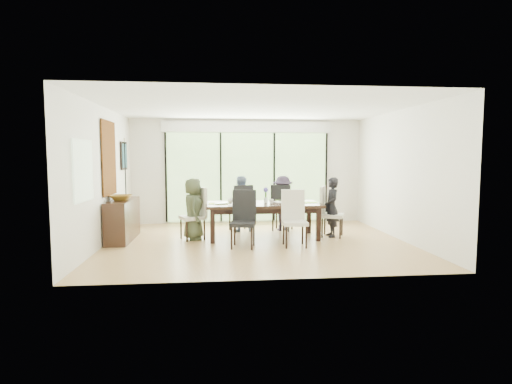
{
  "coord_description": "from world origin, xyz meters",
  "views": [
    {
      "loc": [
        -0.82,
        -7.93,
        1.72
      ],
      "look_at": [
        0.0,
        0.25,
        1.0
      ],
      "focal_mm": 28.0,
      "sensor_mm": 36.0,
      "label": 1
    }
  ],
  "objects": [
    {
      "name": "table_leg_bl",
      "position": [
        -0.9,
        0.84,
        0.34
      ],
      "size": [
        0.09,
        0.09,
        0.69
      ],
      "primitive_type": "cube",
      "color": "black",
      "rests_on": "floor"
    },
    {
      "name": "blinds_header",
      "position": [
        0.0,
        2.46,
        2.5
      ],
      "size": [
        4.4,
        0.06,
        0.28
      ],
      "primitive_type": "cube",
      "color": "white",
      "rests_on": "wall_back"
    },
    {
      "name": "wall_front",
      "position": [
        0.0,
        -2.51,
        1.35
      ],
      "size": [
        6.0,
        0.02,
        2.7
      ],
      "primitive_type": "cube",
      "color": "silver",
      "rests_on": "floor"
    },
    {
      "name": "placemat_far_l",
      "position": [
        -0.27,
        0.81,
        0.75
      ],
      "size": [
        0.44,
        0.32,
        0.01
      ],
      "primitive_type": "cube",
      "color": "olive",
      "rests_on": "table_top"
    },
    {
      "name": "mullion_a",
      "position": [
        -2.1,
        2.46,
        1.2
      ],
      "size": [
        0.05,
        0.04,
        2.3
      ],
      "primitive_type": "cube",
      "color": "black",
      "rests_on": "wall_back"
    },
    {
      "name": "hyacinth_blooms",
      "position": [
        0.23,
        0.46,
        1.03
      ],
      "size": [
        0.11,
        0.11,
        0.11
      ],
      "primitive_type": "sphere",
      "color": "#5749B7",
      "rests_on": "table_top"
    },
    {
      "name": "mullion_b",
      "position": [
        -0.7,
        2.46,
        1.2
      ],
      "size": [
        0.05,
        0.04,
        2.3
      ],
      "primitive_type": "cube",
      "color": "black",
      "rests_on": "wall_back"
    },
    {
      "name": "placemat_right",
      "position": [
        1.13,
        0.41,
        0.75
      ],
      "size": [
        0.44,
        0.32,
        0.01
      ],
      "primitive_type": "cube",
      "color": "#91C446",
      "rests_on": "table_top"
    },
    {
      "name": "hyacinth_stems",
      "position": [
        0.23,
        0.46,
        0.93
      ],
      "size": [
        0.04,
        0.04,
        0.16
      ],
      "primitive_type": "cylinder",
      "color": "#337226",
      "rests_on": "table_top"
    },
    {
      "name": "table_leg_fl",
      "position": [
        -0.9,
        -0.02,
        0.34
      ],
      "size": [
        0.09,
        0.09,
        0.69
      ],
      "primitive_type": "cube",
      "color": "black",
      "rests_on": "floor"
    },
    {
      "name": "foliage_left",
      "position": [
        -1.8,
        5.2,
        1.44
      ],
      "size": [
        3.2,
        3.2,
        3.2
      ],
      "primitive_type": "sphere",
      "color": "#14380F",
      "rests_on": "ground"
    },
    {
      "name": "candlestick_pan",
      "position": [
        -2.76,
        0.86,
        2.03
      ],
      "size": [
        0.09,
        0.09,
        0.03
      ],
      "primitive_type": "cylinder",
      "color": "black",
      "rests_on": "sideboard"
    },
    {
      "name": "foliage_mid",
      "position": [
        0.4,
        5.8,
        1.8
      ],
      "size": [
        4.0,
        4.0,
        4.0
      ],
      "primitive_type": "sphere",
      "color": "#14380F",
      "rests_on": "ground"
    },
    {
      "name": "person_far_left",
      "position": [
        -0.27,
        1.24,
        0.64
      ],
      "size": [
        0.63,
        0.42,
        1.29
      ],
      "primitive_type": "imported",
      "rotation": [
        0.0,
        0.0,
        3.21
      ],
      "color": "slate",
      "rests_on": "floor"
    },
    {
      "name": "tablet_far_r",
      "position": [
        0.68,
        0.76,
        0.76
      ],
      "size": [
        0.24,
        0.17,
        0.01
      ],
      "primitive_type": "cube",
      "color": "black",
      "rests_on": "table_top"
    },
    {
      "name": "candlestick_shaft",
      "position": [
        -2.76,
        0.86,
        1.45
      ],
      "size": [
        0.02,
        0.02,
        1.17
      ],
      "primitive_type": "cylinder",
      "color": "black",
      "rests_on": "sideboard"
    },
    {
      "name": "side_window",
      "position": [
        -2.97,
        -1.2,
        1.5
      ],
      "size": [
        0.02,
        0.9,
        1.0
      ],
      "primitive_type": "cube",
      "color": "#8CAD7F",
      "rests_on": "wall_left"
    },
    {
      "name": "chair_near_right",
      "position": [
        0.68,
        -0.46,
        0.55
      ],
      "size": [
        0.47,
        0.47,
        1.1
      ],
      "primitive_type": null,
      "rotation": [
        0.0,
        0.0,
        -0.02
      ],
      "color": "white",
      "rests_on": "floor"
    },
    {
      "name": "person_left_end",
      "position": [
        -1.3,
        0.41,
        0.64
      ],
      "size": [
        0.43,
        0.63,
        1.29
      ],
      "primitive_type": "imported",
      "rotation": [
        0.0,
        0.0,
        1.66
      ],
      "color": "#424B32",
      "rests_on": "floor"
    },
    {
      "name": "candlestick_base",
      "position": [
        -2.76,
        0.86,
        0.86
      ],
      "size": [
        0.09,
        0.09,
        0.04
      ],
      "primitive_type": "cylinder",
      "color": "black",
      "rests_on": "sideboard"
    },
    {
      "name": "cup_a",
      "position": [
        -0.52,
        0.56,
        0.8
      ],
      "size": [
        0.17,
        0.17,
        0.1
      ],
      "primitive_type": "imported",
      "rotation": [
        0.0,
        0.0,
        0.89
      ],
      "color": "white",
      "rests_on": "table_top"
    },
    {
      "name": "laptop",
      "position": [
        -0.67,
        0.31,
        0.76
      ],
      "size": [
        0.39,
        0.37,
        0.03
      ],
      "primitive_type": "imported",
      "rotation": [
        0.0,
        0.0,
        0.7
      ],
      "color": "silver",
      "rests_on": "table_top"
    },
    {
      "name": "foliage_far",
      "position": [
        -0.6,
        6.5,
        1.62
      ],
      "size": [
        3.6,
        3.6,
        3.6
      ],
      "primitive_type": "sphere",
      "color": "#14380F",
      "rests_on": "ground"
    },
    {
      "name": "chair_far_right",
      "position": [
        0.73,
        1.26,
        0.55
      ],
      "size": [
        0.6,
        0.6,
        1.1
      ],
      "primitive_type": null,
      "rotation": [
        0.0,
        0.0,
        2.76
      ],
      "color": "black",
      "rests_on": "floor"
    },
    {
      "name": "sideboard",
      "position": [
        -2.76,
        0.51,
        0.42
      ],
      "size": [
        0.42,
        1.49,
        0.84
      ],
      "primitive_type": "cube",
      "color": "black",
      "rests_on": "floor"
    },
    {
      "name": "rail_top",
      "position": [
        0.0,
        4.2,
        0.55
      ],
      "size": [
        6.0,
        0.08,
        0.06
      ],
      "primitive_type": "cube",
      "color": "brown",
      "rests_on": "deck"
    },
    {
      "name": "vase",
      "position": [
        0.23,
        0.46,
        0.81
      ],
      "size": [
        0.08,
        0.08,
        0.12
      ],
      "primitive_type": "cylinder",
      "color": "silver",
      "rests_on": "table_top"
    },
    {
      "name": "deck",
      "position": [
        0.0,
        3.4,
        -0.05
      ],
      "size": [
        6.0,
        1.8,
        0.1
      ],
      "primitive_type": "cube",
      "color": "brown",
      "rests_on": "ground"
    },
    {
      "name": "person_far_right",
      "position": [
        0.73,
        1.24,
        0.64
      ],
      "size": [
        0.64,
        0.44,
        1.29
      ],
      "primitive_type": "imported",
      "rotation": [
        0.0,
        0.0,
        3.25
      ],
      "color": "#2B2233",
      "rests_on": "floor"
    },
    {
      "name": "tablet_far_l",
      "position": [
        -0.17,
        0.76,
        0.76
      ],
      "size": [
        0.26,
        0.18,
        0.01
      ],
      "primitive_type": "cube",
      "color": "black",
      "rests_on": "table_top"
    },
    {
      "name": "platter_snacks",
      "position": [
        -0.37,
        0.11,
        0.78
      ],
      "size": [
        0.2,
        0.2,
        0.01
      ],
      "primitive_type": "cube",
      "color": "orange",
      "rests_on": "table_top"
    },
    {
      "name": "placemat_far_r",
      "position": [
        0.73,
        0.81,
        0.75
      ],
      "size": [
        0.44,
        0.32,
        0.01
      ],
      "primitive_type": "cube",
      "color": "#75AB3D",
      "rests_on": "table_top"
    },
    {
      "name": "placemat_left",
      "position": [
        -0.77,
        0.41,
        0.75
      ],
      "size": [
        0.44,
        0.32,
        0.01
      ],
      "primitive_type": "cube",
      "color": "#AAC144",
      "rests_on": "table_top"
    },
    {
      "name": "wall_right",
      "position": [
        3.01,
        0.0,
        1.35
      ],
      "size": [
        0.02,
        5.0,
        2.7
      ],
      "primitive_type": "cube",
      "color": "silver",
      "rests_on": "floor"
    },
    {
      "name": "ceiling",
      "position": [
        0.0,
        0.0,
        2.71
      ],
      "size": [
        6.0,
        5.0,
        0.01
      ],
      "primitive_type": "cube",
      "color": "white",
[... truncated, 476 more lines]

